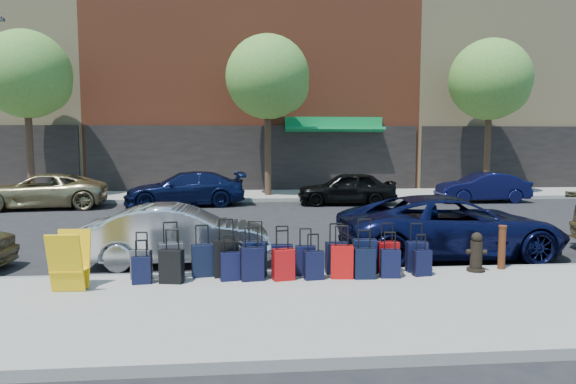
{
  "coord_description": "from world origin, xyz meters",
  "views": [
    {
      "loc": [
        -0.74,
        -14.1,
        2.63
      ],
      "look_at": [
        0.42,
        -1.5,
        1.37
      ],
      "focal_mm": 32.0,
      "sensor_mm": 36.0,
      "label": 1
    }
  ],
  "objects": [
    {
      "name": "suitcase_front_9",
      "position": [
        2.01,
        -4.8,
        0.45
      ],
      "size": [
        0.42,
        0.27,
        0.94
      ],
      "rotation": [
        0.0,
        0.0,
        0.15
      ],
      "color": "#94090C",
      "rests_on": "sidewalk_near"
    },
    {
      "name": "tree_center",
      "position": [
        0.64,
        9.5,
        5.41
      ],
      "size": [
        3.8,
        3.8,
        7.27
      ],
      "color": "black",
      "rests_on": "sidewalk_far"
    },
    {
      "name": "suitcase_back_8",
      "position": [
        1.47,
        -5.17,
        0.43
      ],
      "size": [
        0.38,
        0.23,
        0.88
      ],
      "rotation": [
        0.0,
        0.0,
        -0.04
      ],
      "color": "black",
      "rests_on": "sidewalk_near"
    },
    {
      "name": "suitcase_back_0",
      "position": [
        -2.48,
        -5.14,
        0.39
      ],
      "size": [
        0.34,
        0.22,
        0.77
      ],
      "rotation": [
        0.0,
        0.0,
        0.12
      ],
      "color": "black",
      "rests_on": "sidewalk_near"
    },
    {
      "name": "suitcase_back_3",
      "position": [
        -0.95,
        -5.07,
        0.4
      ],
      "size": [
        0.37,
        0.26,
        0.81
      ],
      "rotation": [
        0.0,
        0.0,
        0.18
      ],
      "color": "black",
      "rests_on": "sidewalk_near"
    },
    {
      "name": "suitcase_front_4",
      "position": [
        -0.5,
        -4.81,
        0.47
      ],
      "size": [
        0.46,
        0.31,
        1.02
      ],
      "rotation": [
        0.0,
        0.0,
        -0.2
      ],
      "color": "black",
      "rests_on": "sidewalk_near"
    },
    {
      "name": "suitcase_front_0",
      "position": [
        -2.54,
        -4.83,
        0.42
      ],
      "size": [
        0.37,
        0.24,
        0.86
      ],
      "rotation": [
        0.0,
        0.0,
        -0.12
      ],
      "color": "#404045",
      "rests_on": "sidewalk_near"
    },
    {
      "name": "suitcase_front_2",
      "position": [
        -1.45,
        -4.76,
        0.45
      ],
      "size": [
        0.43,
        0.29,
        0.96
      ],
      "rotation": [
        0.0,
        0.0,
        0.19
      ],
      "color": "black",
      "rests_on": "sidewalk_near"
    },
    {
      "name": "suitcase_back_1",
      "position": [
        -1.97,
        -5.14,
        0.45
      ],
      "size": [
        0.44,
        0.3,
        0.95
      ],
      "rotation": [
        0.0,
        0.0,
        -0.2
      ],
      "color": "black",
      "rests_on": "sidewalk_near"
    },
    {
      "name": "suitcase_front_1",
      "position": [
        -2.02,
        -4.8,
        0.47
      ],
      "size": [
        0.46,
        0.31,
        1.02
      ],
      "rotation": [
        0.0,
        0.0,
        0.2
      ],
      "color": "#39383D",
      "rests_on": "sidewalk_near"
    },
    {
      "name": "suitcase_front_8",
      "position": [
        1.57,
        -4.79,
        0.47
      ],
      "size": [
        0.44,
        0.25,
        1.02
      ],
      "rotation": [
        0.0,
        0.0,
        -0.05
      ],
      "color": "black",
      "rests_on": "sidewalk_near"
    },
    {
      "name": "car_far_0",
      "position": [
        -8.52,
        6.59,
        0.68
      ],
      "size": [
        5.14,
        2.85,
        1.36
      ],
      "primitive_type": "imported",
      "rotation": [
        0.0,
        0.0,
        -1.45
      ],
      "color": "#98895D",
      "rests_on": "ground"
    },
    {
      "name": "suitcase_back_7",
      "position": [
        1.07,
        -5.1,
        0.45
      ],
      "size": [
        0.43,
        0.28,
        0.96
      ],
      "rotation": [
        0.0,
        0.0,
        -0.12
      ],
      "color": "#B00B0B",
      "rests_on": "sidewalk_near"
    },
    {
      "name": "tree_left",
      "position": [
        -9.86,
        9.5,
        5.41
      ],
      "size": [
        3.8,
        3.8,
        7.27
      ],
      "color": "black",
      "rests_on": "sidewalk_far"
    },
    {
      "name": "suitcase_front_6",
      "position": [
        0.44,
        -4.83,
        0.42
      ],
      "size": [
        0.38,
        0.24,
        0.88
      ],
      "rotation": [
        0.0,
        0.0,
        -0.11
      ],
      "color": "black",
      "rests_on": "sidewalk_near"
    },
    {
      "name": "ground",
      "position": [
        0.0,
        0.0,
        0.0
      ],
      "size": [
        120.0,
        120.0,
        0.0
      ],
      "primitive_type": "plane",
      "color": "black",
      "rests_on": "ground"
    },
    {
      "name": "suitcase_back_10",
      "position": [
        2.57,
        -5.07,
        0.39
      ],
      "size": [
        0.35,
        0.23,
        0.77
      ],
      "rotation": [
        0.0,
        0.0,
        0.15
      ],
      "color": "black",
      "rests_on": "sidewalk_near"
    },
    {
      "name": "car_near_1",
      "position": [
        -2.06,
        -3.12,
        0.64
      ],
      "size": [
        3.88,
        1.4,
        1.27
      ],
      "primitive_type": "imported",
      "rotation": [
        0.0,
        0.0,
        1.58
      ],
      "color": "#BABCC2",
      "rests_on": "ground"
    },
    {
      "name": "building_center",
      "position": [
        0.0,
        17.99,
        9.98
      ],
      "size": [
        17.0,
        12.85,
        20.0
      ],
      "color": "brown",
      "rests_on": "ground"
    },
    {
      "name": "sidewalk_near",
      "position": [
        0.0,
        -6.5,
        0.07
      ],
      "size": [
        60.0,
        4.0,
        0.15
      ],
      "primitive_type": "cube",
      "color": "gray",
      "rests_on": "ground"
    },
    {
      "name": "display_rack",
      "position": [
        -3.59,
        -5.45,
        0.64
      ],
      "size": [
        0.58,
        0.63,
        0.98
      ],
      "rotation": [
        0.0,
        0.0,
        -0.05
      ],
      "color": "#E7B30C",
      "rests_on": "sidewalk_near"
    },
    {
      "name": "bollard",
      "position": [
        4.29,
        -4.73,
        0.59
      ],
      "size": [
        0.16,
        0.16,
        0.85
      ],
      "color": "#38190C",
      "rests_on": "sidewalk_near"
    },
    {
      "name": "curb_near",
      "position": [
        0.0,
        -4.48,
        0.07
      ],
      "size": [
        60.0,
        0.08,
        0.15
      ],
      "primitive_type": "cube",
      "color": "gray",
      "rests_on": "ground"
    },
    {
      "name": "suitcase_back_6",
      "position": [
        0.55,
        -5.14,
        0.41
      ],
      "size": [
        0.36,
        0.24,
        0.82
      ],
      "rotation": [
        0.0,
        0.0,
        0.11
      ],
      "color": "black",
      "rests_on": "sidewalk_near"
    },
    {
      "name": "fire_hydrant",
      "position": [
        3.72,
        -4.85,
        0.5
      ],
      "size": [
        0.39,
        0.34,
        0.75
      ],
      "rotation": [
        0.0,
        0.0,
        -0.19
      ],
      "color": "black",
      "rests_on": "sidewalk_near"
    },
    {
      "name": "tree_right",
      "position": [
        11.14,
        9.5,
        5.41
      ],
      "size": [
        3.8,
        3.8,
        7.27
      ],
      "color": "black",
      "rests_on": "sidewalk_far"
    },
    {
      "name": "suitcase_front_5",
      "position": [
        0.0,
        -4.81,
        0.44
      ],
      "size": [
        0.4,
        0.24,
        0.92
      ],
      "rotation": [
        0.0,
        0.0,
        -0.09
      ],
      "color": "black",
      "rests_on": "sidewalk_near"
    },
    {
      "name": "suitcase_front_3",
      "position": [
        -1.02,
        -4.82,
        0.48
      ],
      "size": [
        0.45,
        0.26,
        1.07
      ],
      "rotation": [
        0.0,
        0.0,
        0.04
      ],
      "color": "black",
      "rests_on": "sidewalk_near"
    },
    {
      "name": "suitcase_back_4",
      "position": [
        -0.56,
        -5.1,
        0.45
      ],
      "size": [
        0.43,
        0.28,
        0.95
      ],
      "rotation": [
        0.0,
        0.0,
        0.12
      ],
      "color": "black",
      "rests_on": "sidewalk_near"
    },
    {
      "name": "car_far_3",
      "position": [
        9.61,
        7.03,
        0.63
      ],
      "size": [
        3.86,
        1.35,
        1.27
      ],
      "primitive_type": "imported",
      "rotation": [
        0.0,
        0.0,
        -1.57
      ],
      "color": "#0C0F37",
      "rests_on": "ground"
    },
    {
      "name": "sidewalk_far",
      "position": [
        0.0,
        10.0,
        0.07
      ],
      "size": [
        60.0,
        4.0,
        0.15
      ],
      "primitive_type": "cube",
      "color": "gray",
      "rests_on": "ground"
    },
    {
      "name": "building_right",
      "position": [
        16.0,
        17.99,
        8.98
      ],
      "size": [
        15.0,
        12.12,
        18.0
      ],
      "color": "tan",
      "rests_on": "ground"
    },
    {
      "name": "car_far_2",
      "position": [
        3.6,
        6.68,
        0.69
      ],
      "size": [
        4.15,
        1.96,
        1.37
      ],
      "primitive_type": "imported",
      "rotation": [
        0.0,
        0.0,
        -1.66
      ],
      "color": "black",
      "rests_on": "ground"
    },
    {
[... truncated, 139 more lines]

